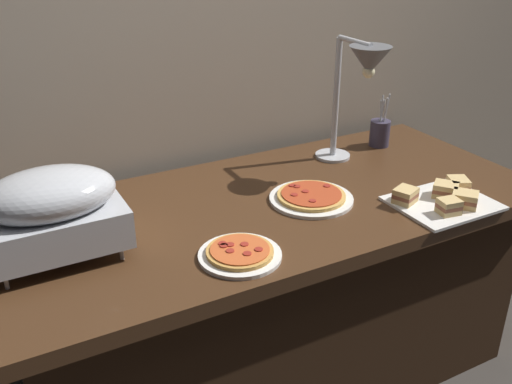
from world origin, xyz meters
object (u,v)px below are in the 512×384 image
object	(u,v)px
sandwich_platter	(444,198)
sauce_cup_near	(89,195)
heat_lamp	(362,73)
pizza_plate_center	(311,197)
pizza_plate_front	(240,253)
chafing_dish	(52,209)
utensil_holder	(380,132)

from	to	relation	value
sandwich_platter	sauce_cup_near	distance (m)	1.21
sauce_cup_near	sandwich_platter	bearing A→B (deg)	-29.43
heat_lamp	pizza_plate_center	bearing A→B (deg)	-153.95
pizza_plate_front	chafing_dish	bearing A→B (deg)	150.43
chafing_dish	heat_lamp	size ratio (longest dim) A/B	0.79
sandwich_platter	utensil_holder	world-z (taller)	utensil_holder
sauce_cup_near	pizza_plate_front	bearing A→B (deg)	-62.83
chafing_dish	utensil_holder	xyz separation A→B (m)	(1.38, 0.26, -0.09)
pizza_plate_center	sauce_cup_near	bearing A→B (deg)	152.05
heat_lamp	sandwich_platter	world-z (taller)	heat_lamp
pizza_plate_center	sauce_cup_near	world-z (taller)	sauce_cup_near
sandwich_platter	utensil_holder	xyz separation A→B (m)	(0.17, 0.54, 0.04)
chafing_dish	sauce_cup_near	distance (m)	0.37
sauce_cup_near	heat_lamp	bearing A→B (deg)	-12.39
chafing_dish	heat_lamp	xyz separation A→B (m)	(1.13, 0.10, 0.23)
chafing_dish	pizza_plate_front	distance (m)	0.54
heat_lamp	sauce_cup_near	size ratio (longest dim) A/B	8.39
pizza_plate_center	utensil_holder	distance (m)	0.63
pizza_plate_front	sauce_cup_near	bearing A→B (deg)	117.17
sandwich_platter	sauce_cup_near	bearing A→B (deg)	150.57
chafing_dish	utensil_holder	distance (m)	1.40
sauce_cup_near	utensil_holder	xyz separation A→B (m)	(1.21, -0.05, 0.04)
pizza_plate_front	utensil_holder	xyz separation A→B (m)	(0.92, 0.52, 0.05)
pizza_plate_front	utensil_holder	world-z (taller)	utensil_holder
sauce_cup_near	chafing_dish	bearing A→B (deg)	-117.57
heat_lamp	utensil_holder	world-z (taller)	heat_lamp
chafing_dish	sandwich_platter	size ratio (longest dim) A/B	1.16
pizza_plate_front	sandwich_platter	size ratio (longest dim) A/B	0.73
sandwich_platter	chafing_dish	bearing A→B (deg)	166.88
heat_lamp	sauce_cup_near	bearing A→B (deg)	167.61
pizza_plate_front	utensil_holder	distance (m)	1.06
heat_lamp	chafing_dish	bearing A→B (deg)	-175.05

